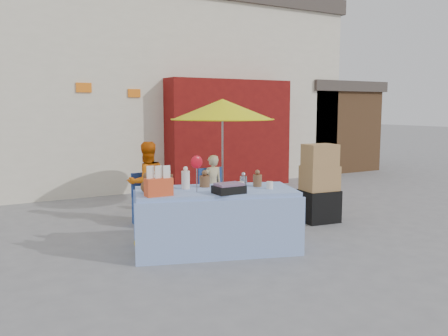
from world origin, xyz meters
TOP-DOWN VIEW (x-y plane):
  - ground at (0.00, 0.00)m, footprint 80.00×80.00m
  - backdrop at (0.52, 7.52)m, footprint 14.00×8.00m
  - market_table at (-0.65, -0.21)m, footprint 2.39×1.66m
  - chair_left at (-0.89, 1.58)m, footprint 0.50×0.49m
  - chair_right at (0.36, 1.58)m, footprint 0.50×0.49m
  - vendor_orange at (-0.89, 1.72)m, footprint 0.69×0.55m
  - vendor_beige at (0.36, 1.72)m, footprint 0.41×0.28m
  - umbrella at (0.66, 1.87)m, footprint 1.90×1.90m
  - box_stack at (1.66, 0.32)m, footprint 0.65×0.56m
  - tarp_bundle at (-1.36, 0.07)m, footprint 0.79×0.70m

SIDE VIEW (x-z plane):
  - ground at x=0.00m, z-range 0.00..0.00m
  - tarp_bundle at x=-1.36m, z-range 0.00..0.30m
  - chair_left at x=-0.89m, z-range -0.17..0.68m
  - chair_right at x=0.36m, z-range -0.17..0.68m
  - market_table at x=-0.65m, z-range -0.23..1.09m
  - vendor_beige at x=0.36m, z-range 0.00..1.09m
  - box_stack at x=1.66m, z-range -0.05..1.27m
  - vendor_orange at x=-0.89m, z-range 0.00..1.37m
  - umbrella at x=0.66m, z-range 0.85..2.94m
  - backdrop at x=0.52m, z-range -0.80..7.00m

